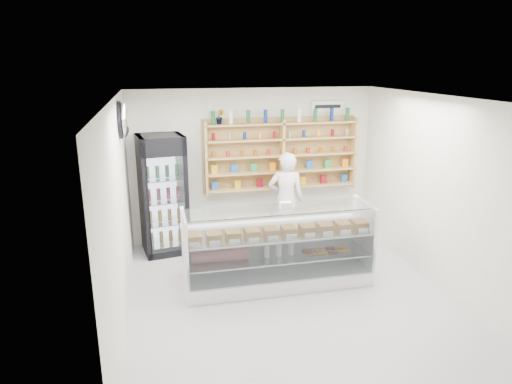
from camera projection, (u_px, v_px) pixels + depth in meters
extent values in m
plane|color=#BABBC0|center=(291.00, 298.00, 6.50)|extent=(5.00, 5.00, 0.00)
plane|color=white|center=(296.00, 99.00, 5.72)|extent=(5.00, 5.00, 0.00)
plane|color=beige|center=(253.00, 165.00, 8.45)|extent=(4.50, 0.00, 4.50)
plane|color=beige|center=(382.00, 294.00, 3.77)|extent=(4.50, 0.00, 4.50)
plane|color=beige|center=(119.00, 217.00, 5.64)|extent=(0.00, 5.00, 5.00)
plane|color=beige|center=(442.00, 195.00, 6.58)|extent=(0.00, 5.00, 5.00)
cube|color=white|center=(278.00, 277.00, 6.90)|extent=(2.79, 0.79, 0.23)
cube|color=white|center=(272.00, 242.00, 7.13)|extent=(2.79, 0.05, 0.59)
cube|color=silver|center=(278.00, 255.00, 6.80)|extent=(2.68, 0.69, 0.02)
cube|color=silver|center=(278.00, 233.00, 6.70)|extent=(2.73, 0.73, 0.02)
cube|color=silver|center=(285.00, 249.00, 6.38)|extent=(2.73, 0.11, 0.97)
cube|color=silver|center=(279.00, 209.00, 6.55)|extent=(2.73, 0.55, 0.01)
imported|color=silver|center=(286.00, 200.00, 8.16)|extent=(0.71, 0.55, 1.73)
cube|color=black|center=(163.00, 195.00, 7.86)|extent=(0.85, 0.83, 2.07)
cube|color=#34053D|center=(157.00, 148.00, 7.29)|extent=(0.73, 0.14, 0.29)
cube|color=silver|center=(160.00, 206.00, 7.55)|extent=(0.62, 0.11, 1.64)
cube|color=tan|center=(206.00, 159.00, 8.06)|extent=(0.04, 0.28, 1.33)
cube|color=tan|center=(282.00, 155.00, 8.36)|extent=(0.04, 0.28, 1.33)
cube|color=tan|center=(353.00, 152.00, 8.65)|extent=(0.04, 0.28, 1.33)
cube|color=tan|center=(281.00, 186.00, 8.52)|extent=(2.80, 0.28, 0.03)
cube|color=tan|center=(282.00, 171.00, 8.44)|extent=(2.80, 0.28, 0.03)
cube|color=tan|center=(282.00, 155.00, 8.35)|extent=(2.80, 0.28, 0.03)
cube|color=tan|center=(282.00, 139.00, 8.27)|extent=(2.80, 0.28, 0.03)
cube|color=tan|center=(282.00, 123.00, 8.19)|extent=(2.80, 0.28, 0.03)
imported|color=#1E6626|center=(220.00, 117.00, 7.92)|extent=(0.17, 0.14, 0.26)
ellipsoid|color=silver|center=(124.00, 120.00, 6.49)|extent=(0.15, 0.50, 0.50)
cube|color=white|center=(327.00, 106.00, 8.43)|extent=(0.62, 0.03, 0.20)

